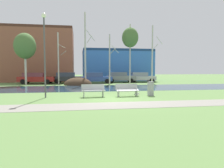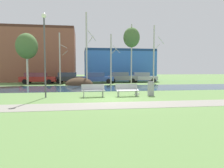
{
  "view_description": "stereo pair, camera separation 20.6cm",
  "coord_description": "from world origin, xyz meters",
  "px_view_note": "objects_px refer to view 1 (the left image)",
  "views": [
    {
      "loc": [
        -2.2,
        -12.73,
        1.85
      ],
      "look_at": [
        0.15,
        1.51,
        0.86
      ],
      "focal_mm": 32.63,
      "sensor_mm": 36.0,
      "label": 1
    },
    {
      "loc": [
        -1.99,
        -12.76,
        1.85
      ],
      "look_at": [
        0.15,
        1.51,
        0.86
      ],
      "focal_mm": 32.63,
      "sensor_mm": 36.0,
      "label": 2
    }
  ],
  "objects_px": {
    "parked_hatch_third_blue": "(96,78)",
    "parked_suv_fifth_silver": "(141,77)",
    "bench_left": "(93,90)",
    "seagull": "(137,94)",
    "parked_van_nearest_red": "(36,78)",
    "bench_right": "(127,90)",
    "streetlamp": "(44,42)",
    "parked_wagon_fourth_grey": "(120,77)",
    "parked_sedan_second_dark": "(67,78)",
    "trash_bin": "(151,88)"
  },
  "relations": [
    {
      "from": "parked_hatch_third_blue",
      "to": "parked_suv_fifth_silver",
      "type": "xyz_separation_m",
      "value": [
        6.9,
        1.11,
        0.0
      ]
    },
    {
      "from": "bench_left",
      "to": "parked_suv_fifth_silver",
      "type": "bearing_deg",
      "value": 62.04
    },
    {
      "from": "seagull",
      "to": "parked_van_nearest_red",
      "type": "relative_size",
      "value": 0.08
    },
    {
      "from": "bench_left",
      "to": "bench_right",
      "type": "xyz_separation_m",
      "value": [
        2.39,
        0.0,
        0.0
      ]
    },
    {
      "from": "bench_right",
      "to": "streetlamp",
      "type": "bearing_deg",
      "value": 178.41
    },
    {
      "from": "seagull",
      "to": "parked_wagon_fourth_grey",
      "type": "xyz_separation_m",
      "value": [
        2.06,
        15.79,
        0.68
      ]
    },
    {
      "from": "bench_left",
      "to": "parked_wagon_fourth_grey",
      "type": "relative_size",
      "value": 0.37
    },
    {
      "from": "bench_left",
      "to": "parked_wagon_fourth_grey",
      "type": "height_order",
      "value": "parked_wagon_fourth_grey"
    },
    {
      "from": "parked_van_nearest_red",
      "to": "parked_hatch_third_blue",
      "type": "distance_m",
      "value": 8.15
    },
    {
      "from": "seagull",
      "to": "parked_suv_fifth_silver",
      "type": "relative_size",
      "value": 0.1
    },
    {
      "from": "seagull",
      "to": "parked_hatch_third_blue",
      "type": "distance_m",
      "value": 14.85
    },
    {
      "from": "seagull",
      "to": "parked_wagon_fourth_grey",
      "type": "distance_m",
      "value": 15.94
    },
    {
      "from": "streetlamp",
      "to": "parked_sedan_second_dark",
      "type": "relative_size",
      "value": 1.28
    },
    {
      "from": "parked_wagon_fourth_grey",
      "to": "parked_van_nearest_red",
      "type": "bearing_deg",
      "value": -176.67
    },
    {
      "from": "bench_left",
      "to": "parked_sedan_second_dark",
      "type": "xyz_separation_m",
      "value": [
        -2.53,
        15.3,
        0.33
      ]
    },
    {
      "from": "trash_bin",
      "to": "streetlamp",
      "type": "distance_m",
      "value": 8.02
    },
    {
      "from": "bench_right",
      "to": "streetlamp",
      "type": "xyz_separation_m",
      "value": [
        -5.58,
        0.15,
        3.23
      ]
    },
    {
      "from": "bench_right",
      "to": "parked_wagon_fourth_grey",
      "type": "bearing_deg",
      "value": 80.08
    },
    {
      "from": "parked_hatch_third_blue",
      "to": "parked_wagon_fourth_grey",
      "type": "xyz_separation_m",
      "value": [
        3.67,
        1.04,
        0.02
      ]
    },
    {
      "from": "parked_sedan_second_dark",
      "to": "trash_bin",
      "type": "bearing_deg",
      "value": -66.18
    },
    {
      "from": "parked_sedan_second_dark",
      "to": "parked_suv_fifth_silver",
      "type": "distance_m",
      "value": 10.91
    },
    {
      "from": "bench_right",
      "to": "trash_bin",
      "type": "distance_m",
      "value": 1.78
    },
    {
      "from": "bench_right",
      "to": "parked_sedan_second_dark",
      "type": "relative_size",
      "value": 0.37
    },
    {
      "from": "parked_wagon_fourth_grey",
      "to": "bench_right",
      "type": "bearing_deg",
      "value": -99.92
    },
    {
      "from": "parked_sedan_second_dark",
      "to": "seagull",
      "type": "bearing_deg",
      "value": -69.97
    },
    {
      "from": "parked_van_nearest_red",
      "to": "parked_hatch_third_blue",
      "type": "bearing_deg",
      "value": -2.5
    },
    {
      "from": "seagull",
      "to": "streetlamp",
      "type": "distance_m",
      "value": 7.22
    },
    {
      "from": "bench_left",
      "to": "parked_wagon_fourth_grey",
      "type": "bearing_deg",
      "value": 71.88
    },
    {
      "from": "bench_right",
      "to": "parked_van_nearest_red",
      "type": "distance_m",
      "value": 17.54
    },
    {
      "from": "bench_right",
      "to": "streetlamp",
      "type": "distance_m",
      "value": 6.45
    },
    {
      "from": "parked_van_nearest_red",
      "to": "parked_hatch_third_blue",
      "type": "xyz_separation_m",
      "value": [
        8.14,
        -0.36,
        -0.0
      ]
    },
    {
      "from": "bench_right",
      "to": "parked_van_nearest_red",
      "type": "relative_size",
      "value": 0.33
    },
    {
      "from": "parked_suv_fifth_silver",
      "to": "parked_wagon_fourth_grey",
      "type": "bearing_deg",
      "value": -178.86
    },
    {
      "from": "streetlamp",
      "to": "parked_hatch_third_blue",
      "type": "bearing_deg",
      "value": 72.19
    },
    {
      "from": "bench_left",
      "to": "bench_right",
      "type": "height_order",
      "value": "same"
    },
    {
      "from": "streetlamp",
      "to": "parked_van_nearest_red",
      "type": "height_order",
      "value": "streetlamp"
    },
    {
      "from": "bench_right",
      "to": "streetlamp",
      "type": "relative_size",
      "value": 0.29
    },
    {
      "from": "streetlamp",
      "to": "bench_left",
      "type": "bearing_deg",
      "value": -2.78
    },
    {
      "from": "trash_bin",
      "to": "parked_hatch_third_blue",
      "type": "distance_m",
      "value": 14.79
    },
    {
      "from": "bench_right",
      "to": "seagull",
      "type": "xyz_separation_m",
      "value": [
        0.69,
        -0.09,
        -0.34
      ]
    },
    {
      "from": "bench_left",
      "to": "parked_hatch_third_blue",
      "type": "distance_m",
      "value": 14.73
    },
    {
      "from": "streetlamp",
      "to": "parked_suv_fifth_silver",
      "type": "bearing_deg",
      "value": 53.48
    },
    {
      "from": "trash_bin",
      "to": "streetlamp",
      "type": "height_order",
      "value": "streetlamp"
    },
    {
      "from": "bench_left",
      "to": "parked_suv_fifth_silver",
      "type": "distance_m",
      "value": 17.85
    },
    {
      "from": "bench_right",
      "to": "parked_van_nearest_red",
      "type": "xyz_separation_m",
      "value": [
        -9.06,
        15.01,
        0.32
      ]
    },
    {
      "from": "seagull",
      "to": "parked_wagon_fourth_grey",
      "type": "height_order",
      "value": "parked_wagon_fourth_grey"
    },
    {
      "from": "parked_suv_fifth_silver",
      "to": "parked_hatch_third_blue",
      "type": "bearing_deg",
      "value": -170.88
    },
    {
      "from": "seagull",
      "to": "parked_van_nearest_red",
      "type": "height_order",
      "value": "parked_van_nearest_red"
    },
    {
      "from": "bench_left",
      "to": "bench_right",
      "type": "bearing_deg",
      "value": 0.0
    },
    {
      "from": "bench_left",
      "to": "parked_sedan_second_dark",
      "type": "relative_size",
      "value": 0.37
    }
  ]
}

